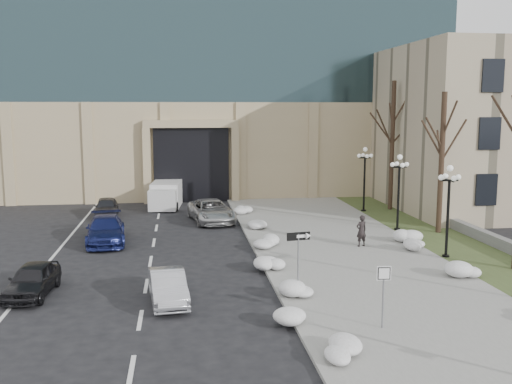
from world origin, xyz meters
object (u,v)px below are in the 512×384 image
Objects in this scene: box_truck at (167,194)px; lamppost_d at (365,171)px; car_c at (106,230)px; car_e at (106,207)px; lamppost_c at (399,182)px; pedestrian at (361,231)px; keep_sign at (384,284)px; car_b at (168,287)px; car_a at (32,280)px; one_way_sign at (302,244)px; car_d at (212,211)px; lamppost_b at (449,199)px.

lamppost_d reaches higher than box_truck.
box_truck is at bearing 69.05° from car_c.
lamppost_c reaches higher than car_e.
car_c is 8.10m from car_e.
car_c is 14.26m from pedestrian.
keep_sign is at bearing 58.78° from pedestrian.
pedestrian is (10.24, 7.33, 0.35)m from car_b.
one_way_sign is (10.78, -1.81, 1.58)m from car_a.
lamppost_c is at bearing 44.12° from one_way_sign.
pedestrian reaches higher than car_b.
car_a is at bearing -128.97° from car_d.
car_e is 0.64× the size of box_truck.
box_truck is 1.29× the size of lamppost_c.
lamppost_d is (0.00, 13.00, 0.00)m from lamppost_b.
car_b is 0.62× the size of box_truck.
car_a is 5.70m from car_b.
one_way_sign reaches higher than keep_sign.
lamppost_d is at bearing 44.10° from car_a.
one_way_sign reaches higher than box_truck.
lamppost_d is (17.48, 7.17, 2.33)m from car_c.
car_a is 1.01× the size of car_b.
car_a is at bearing -170.82° from lamppost_b.
one_way_sign reaches higher than car_b.
lamppost_d is at bearing 45.91° from car_b.
car_d is at bearing -169.93° from lamppost_d.
car_e is 5.58m from box_truck.
box_truck is (-10.70, 15.03, -0.06)m from pedestrian.
car_c is at bearing -149.63° from car_d.
lamppost_c is at bearing 71.50° from keep_sign.
pedestrian is (14.81, -11.26, 0.31)m from car_e.
car_e is 1.71× the size of keep_sign.
lamppost_d is (14.29, -4.65, 2.15)m from box_truck.
car_b is 2.23× the size of pedestrian.
box_truck is 1.29× the size of lamppost_b.
car_d is at bearing 90.37° from one_way_sign.
car_e is at bearing 91.19° from car_a.
car_e is 18.58m from lamppost_d.
car_d is 15.88m from lamppost_b.
car_c reaches higher than car_b.
car_e is at bearing -131.68° from box_truck.
lamppost_d is (18.40, -0.88, 2.41)m from car_e.
car_d reaches higher than car_e.
lamppost_d is at bearing -125.69° from pedestrian.
one_way_sign reaches higher than car_a.
one_way_sign is at bearing -56.07° from car_c.
car_c is at bearing 102.97° from car_b.
lamppost_d is at bearing 55.40° from one_way_sign.
lamppost_d is at bearing 78.03° from keep_sign.
car_c is 2.24× the size of keep_sign.
lamppost_b is at bearing -41.10° from car_e.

